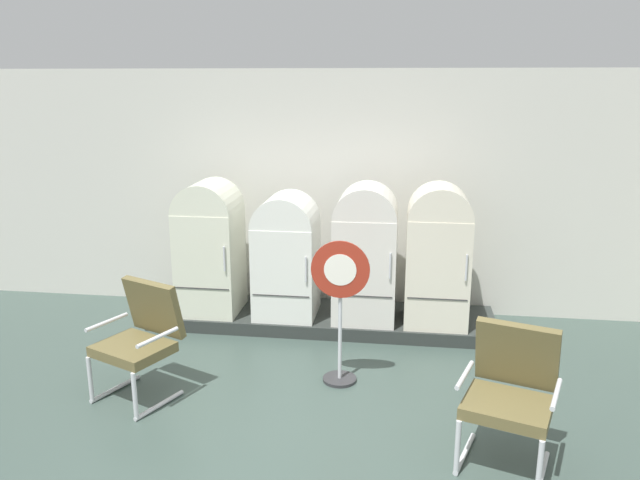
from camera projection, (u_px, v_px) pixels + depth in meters
back_wall at (329, 191)px, 7.48m from camera, size 11.76×0.12×2.90m
display_plinth at (322, 318)px, 7.22m from camera, size 3.95×0.95×0.15m
refrigerator_0 at (210, 243)px, 7.08m from camera, size 0.67×0.71×1.53m
refrigerator_1 at (286, 252)px, 6.99m from camera, size 0.69×0.72×1.40m
refrigerator_2 at (365, 249)px, 6.84m from camera, size 0.69×0.70×1.53m
refrigerator_3 at (438, 251)px, 6.71m from camera, size 0.68×0.66×1.55m
armchair_left at (141, 334)px, 5.49m from camera, size 0.82×0.83×1.05m
armchair_right at (511, 388)px, 4.53m from camera, size 0.79×0.80×1.05m
sign_stand at (340, 310)px, 5.68m from camera, size 0.54×0.32×1.38m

